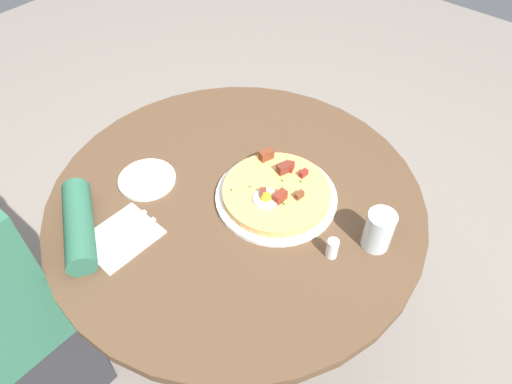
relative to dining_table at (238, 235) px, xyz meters
The scene contains 10 objects.
ground_plane 0.55m from the dining_table, ahead, with size 6.00×6.00×0.00m, color gray.
dining_table is the anchor object (origin of this frame).
pizza_plate 0.20m from the dining_table, 143.29° to the right, with size 0.32×0.32×0.01m, color white.
breakfast_pizza 0.22m from the dining_table, 142.68° to the right, with size 0.28×0.28×0.05m.
bread_plate 0.30m from the dining_table, 27.54° to the left, with size 0.16×0.16×0.01m, color silver.
napkin 0.35m from the dining_table, 66.84° to the left, with size 0.17×0.14×0.00m, color white.
fork 0.36m from the dining_table, 63.79° to the left, with size 0.18×0.01×0.01m, color silver.
knife 0.35m from the dining_table, 70.02° to the left, with size 0.18×0.01×0.01m, color silver.
water_glass 0.43m from the dining_table, 163.90° to the right, with size 0.07×0.07×0.11m, color silver.
salt_shaker 0.36m from the dining_table, behind, with size 0.03×0.03×0.05m, color white.
Camera 1 is at (-0.57, 0.58, 1.62)m, focal length 32.34 mm.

